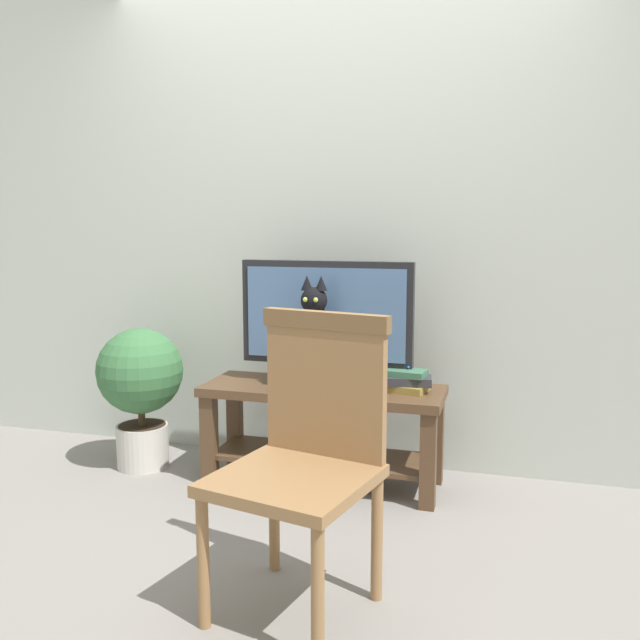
{
  "coord_description": "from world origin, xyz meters",
  "views": [
    {
      "loc": [
        0.88,
        -2.56,
        1.29
      ],
      "look_at": [
        0.01,
        0.48,
        0.83
      ],
      "focal_mm": 37.78,
      "sensor_mm": 36.0,
      "label": 1
    }
  ],
  "objects_px": {
    "tv": "(326,319)",
    "media_box": "(316,381)",
    "wooden_chair": "(308,441)",
    "tv_stand": "(323,416)",
    "book_stack": "(405,381)",
    "cat": "(316,337)",
    "potted_plant": "(140,383)"
  },
  "relations": [
    {
      "from": "tv_stand",
      "to": "book_stack",
      "type": "xyz_separation_m",
      "value": [
        0.4,
        0.02,
        0.2
      ]
    },
    {
      "from": "book_stack",
      "to": "potted_plant",
      "type": "relative_size",
      "value": 0.35
    },
    {
      "from": "cat",
      "to": "wooden_chair",
      "type": "distance_m",
      "value": 1.01
    },
    {
      "from": "tv_stand",
      "to": "potted_plant",
      "type": "xyz_separation_m",
      "value": [
        -0.98,
        -0.04,
        0.11
      ]
    },
    {
      "from": "wooden_chair",
      "to": "tv",
      "type": "bearing_deg",
      "value": 102.35
    },
    {
      "from": "tv",
      "to": "media_box",
      "type": "bearing_deg",
      "value": -99.68
    },
    {
      "from": "tv_stand",
      "to": "wooden_chair",
      "type": "relative_size",
      "value": 1.19
    },
    {
      "from": "media_box",
      "to": "potted_plant",
      "type": "height_order",
      "value": "potted_plant"
    },
    {
      "from": "media_box",
      "to": "wooden_chair",
      "type": "distance_m",
      "value": 1.0
    },
    {
      "from": "media_box",
      "to": "book_stack",
      "type": "bearing_deg",
      "value": 9.92
    },
    {
      "from": "tv",
      "to": "wooden_chair",
      "type": "distance_m",
      "value": 1.13
    },
    {
      "from": "media_box",
      "to": "cat",
      "type": "distance_m",
      "value": 0.22
    },
    {
      "from": "media_box",
      "to": "wooden_chair",
      "type": "height_order",
      "value": "wooden_chair"
    },
    {
      "from": "media_box",
      "to": "potted_plant",
      "type": "bearing_deg",
      "value": 179.48
    },
    {
      "from": "cat",
      "to": "book_stack",
      "type": "bearing_deg",
      "value": 11.67
    },
    {
      "from": "wooden_chair",
      "to": "potted_plant",
      "type": "bearing_deg",
      "value": 141.27
    },
    {
      "from": "book_stack",
      "to": "cat",
      "type": "bearing_deg",
      "value": -168.33
    },
    {
      "from": "wooden_chair",
      "to": "potted_plant",
      "type": "distance_m",
      "value": 1.57
    },
    {
      "from": "tv_stand",
      "to": "tv",
      "type": "xyz_separation_m",
      "value": [
        0.0,
        0.06,
        0.48
      ]
    },
    {
      "from": "tv_stand",
      "to": "cat",
      "type": "bearing_deg",
      "value": -105.48
    },
    {
      "from": "tv_stand",
      "to": "cat",
      "type": "height_order",
      "value": "cat"
    },
    {
      "from": "media_box",
      "to": "book_stack",
      "type": "distance_m",
      "value": 0.42
    },
    {
      "from": "cat",
      "to": "book_stack",
      "type": "xyz_separation_m",
      "value": [
        0.42,
        0.09,
        -0.21
      ]
    },
    {
      "from": "tv_stand",
      "to": "media_box",
      "type": "relative_size",
      "value": 3.4
    },
    {
      "from": "tv",
      "to": "wooden_chair",
      "type": "xyz_separation_m",
      "value": [
        0.24,
        -1.08,
        -0.25
      ]
    },
    {
      "from": "media_box",
      "to": "potted_plant",
      "type": "relative_size",
      "value": 0.47
    },
    {
      "from": "tv",
      "to": "wooden_chair",
      "type": "relative_size",
      "value": 0.87
    },
    {
      "from": "tv",
      "to": "wooden_chair",
      "type": "height_order",
      "value": "tv"
    },
    {
      "from": "wooden_chair",
      "to": "book_stack",
      "type": "bearing_deg",
      "value": 81.12
    },
    {
      "from": "potted_plant",
      "to": "tv_stand",
      "type": "bearing_deg",
      "value": 2.36
    },
    {
      "from": "tv",
      "to": "book_stack",
      "type": "relative_size",
      "value": 3.3
    },
    {
      "from": "cat",
      "to": "book_stack",
      "type": "relative_size",
      "value": 1.82
    }
  ]
}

